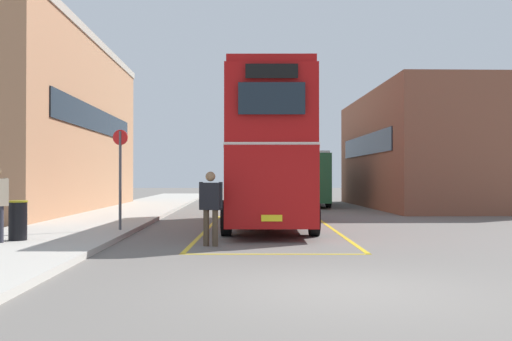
{
  "coord_description": "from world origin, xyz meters",
  "views": [
    {
      "loc": [
        -1.43,
        -8.44,
        1.64
      ],
      "look_at": [
        -0.82,
        12.82,
        1.89
      ],
      "focal_mm": 40.68,
      "sensor_mm": 36.0,
      "label": 1
    }
  ],
  "objects_px": {
    "double_decker_bus": "(268,151)",
    "pedestrian_boarding": "(211,203)",
    "litter_bin": "(18,220)",
    "single_deck_bus": "(302,177)",
    "bus_stop_sign": "(120,170)"
  },
  "relations": [
    {
      "from": "litter_bin",
      "to": "bus_stop_sign",
      "type": "height_order",
      "value": "bus_stop_sign"
    },
    {
      "from": "double_decker_bus",
      "to": "pedestrian_boarding",
      "type": "relative_size",
      "value": 5.68
    },
    {
      "from": "pedestrian_boarding",
      "to": "litter_bin",
      "type": "relative_size",
      "value": 1.88
    },
    {
      "from": "double_decker_bus",
      "to": "litter_bin",
      "type": "height_order",
      "value": "double_decker_bus"
    },
    {
      "from": "double_decker_bus",
      "to": "bus_stop_sign",
      "type": "xyz_separation_m",
      "value": [
        -4.38,
        -2.62,
        -0.66
      ]
    },
    {
      "from": "double_decker_bus",
      "to": "litter_bin",
      "type": "bearing_deg",
      "value": -139.44
    },
    {
      "from": "double_decker_bus",
      "to": "litter_bin",
      "type": "xyz_separation_m",
      "value": [
        -6.25,
        -5.35,
        -1.9
      ]
    },
    {
      "from": "double_decker_bus",
      "to": "litter_bin",
      "type": "relative_size",
      "value": 10.68
    },
    {
      "from": "pedestrian_boarding",
      "to": "litter_bin",
      "type": "bearing_deg",
      "value": 178.19
    },
    {
      "from": "double_decker_bus",
      "to": "pedestrian_boarding",
      "type": "height_order",
      "value": "double_decker_bus"
    },
    {
      "from": "pedestrian_boarding",
      "to": "single_deck_bus",
      "type": "bearing_deg",
      "value": 77.81
    },
    {
      "from": "single_deck_bus",
      "to": "pedestrian_boarding",
      "type": "distance_m",
      "value": 20.6
    },
    {
      "from": "pedestrian_boarding",
      "to": "bus_stop_sign",
      "type": "bearing_deg",
      "value": 133.58
    },
    {
      "from": "litter_bin",
      "to": "bus_stop_sign",
      "type": "bearing_deg",
      "value": 55.64
    },
    {
      "from": "litter_bin",
      "to": "single_deck_bus",
      "type": "bearing_deg",
      "value": 65.89
    }
  ]
}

